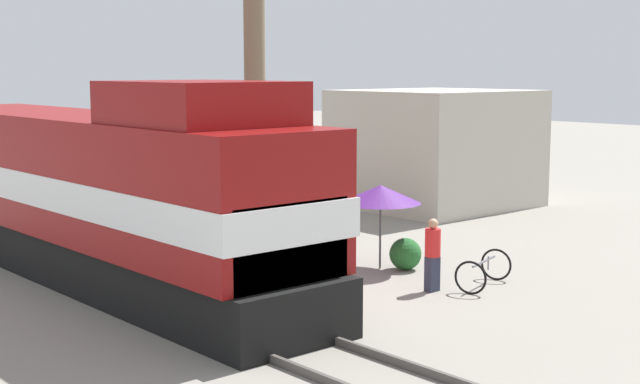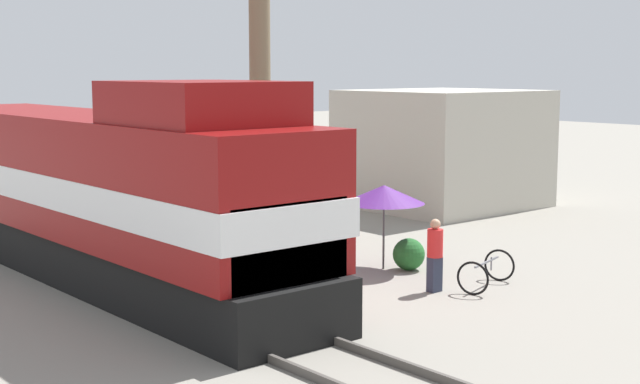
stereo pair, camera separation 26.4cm
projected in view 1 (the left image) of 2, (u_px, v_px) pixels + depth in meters
ground_plane at (155, 298)px, 18.64m from camera, size 120.00×120.00×0.00m
rail_near at (124, 300)px, 18.17m from camera, size 0.08×31.49×0.15m
rail_far at (184, 289)px, 19.10m from camera, size 0.08×31.49×0.15m
locomotive at (98, 192)px, 20.14m from camera, size 2.95×15.38×4.53m
utility_pole at (254, 43)px, 24.46m from camera, size 1.80×0.59×10.85m
vendor_umbrella at (381, 194)px, 21.10m from camera, size 1.94×1.94×2.03m
billboard_sign at (281, 146)px, 26.30m from camera, size 1.79×0.12×3.45m
shrub_cluster at (405, 254)px, 21.17m from camera, size 0.77×0.77×0.77m
person_bystander at (433, 252)px, 19.08m from camera, size 0.34×0.34×1.58m
bicycle at (484, 270)px, 19.49m from camera, size 1.70×1.16×0.73m
building_block_distant at (436, 148)px, 30.93m from camera, size 5.79×5.40×4.02m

